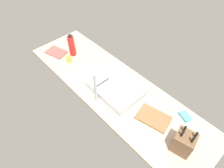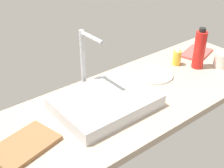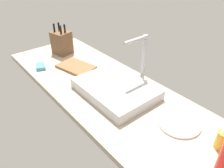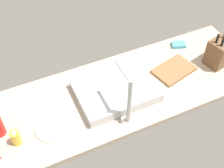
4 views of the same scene
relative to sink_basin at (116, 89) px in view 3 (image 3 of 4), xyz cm
name	(u,v)px [view 3 (image 3 of 4)]	position (x,y,z in cm)	size (l,w,h in cm)	color
countertop_slab	(119,100)	(4.64, -1.12, -4.76)	(191.30, 57.33, 3.50)	tan
sink_basin	(116,89)	(0.00, 0.00, 0.00)	(44.27, 33.15, 6.02)	#B7BABF
faucet	(142,57)	(1.94, 17.85, 15.69)	(5.50, 16.95, 31.23)	#B7BABF
knife_block	(62,42)	(-68.59, 3.46, 5.84)	(15.04, 14.30, 23.24)	brown
cutting_board	(76,67)	(-40.70, -1.67, -2.11)	(24.78, 16.45, 1.80)	brown
soap_bottle	(222,139)	(58.73, 8.45, 1.76)	(4.76, 4.76, 11.32)	gold
dinner_plate	(179,123)	(39.11, 7.18, -2.41)	(20.67, 20.67, 1.20)	white
dish_sponge	(41,66)	(-56.61, -20.63, -1.81)	(9.00, 6.00, 2.40)	#4CA3BC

